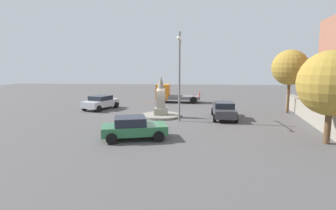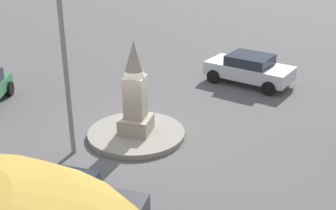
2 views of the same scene
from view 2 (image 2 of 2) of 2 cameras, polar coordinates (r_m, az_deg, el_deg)
ground_plane at (r=15.72m, az=-4.18°, el=-4.11°), size 80.00×80.00×0.00m
traffic_island at (r=15.68m, az=-4.19°, el=-3.79°), size 3.50×3.50×0.19m
monument at (r=15.02m, az=-4.37°, el=1.64°), size 1.08×1.08×3.36m
streetlamp at (r=13.44m, az=-13.84°, el=10.02°), size 3.57×0.28×7.03m
car_dark_grey_near_island at (r=11.29m, az=-14.77°, el=-12.63°), size 4.45×2.03×1.42m
car_silver_approaching at (r=20.84m, az=10.65°, el=4.75°), size 4.36×3.10×1.40m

